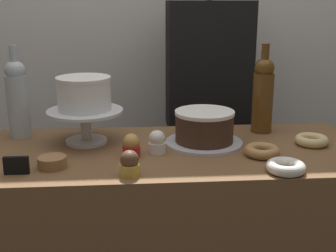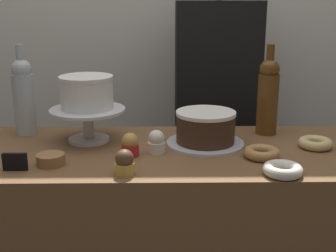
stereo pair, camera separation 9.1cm
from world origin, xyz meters
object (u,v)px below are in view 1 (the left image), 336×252
object	(u,v)px
chocolate_round_cake	(204,126)
price_sign_chalkboard	(16,165)
wine_bottle_clear	(18,97)
cake_stand_pedestal	(85,120)
wine_bottle_amber	(263,94)
cupcake_caramel	(131,146)
white_layer_cake	(84,93)
barista_figure	(207,128)
cupcake_chocolate	(130,164)
donut_sugar	(286,167)
cookie_stack	(52,162)
donut_maple	(262,151)
donut_glazed	(312,140)
cupcake_vanilla	(157,142)

from	to	relation	value
chocolate_round_cake	price_sign_chalkboard	world-z (taller)	chocolate_round_cake
wine_bottle_clear	price_sign_chalkboard	distance (m)	0.39
cake_stand_pedestal	wine_bottle_amber	world-z (taller)	wine_bottle_amber
wine_bottle_clear	cupcake_caramel	world-z (taller)	wine_bottle_clear
chocolate_round_cake	wine_bottle_amber	size ratio (longest dim) A/B	0.62
white_layer_cake	barista_figure	size ratio (longest dim) A/B	0.11
white_layer_cake	cupcake_chocolate	xyz separation A→B (m)	(0.15, -0.31, -0.14)
wine_bottle_clear	price_sign_chalkboard	world-z (taller)	wine_bottle_clear
donut_sugar	price_sign_chalkboard	size ratio (longest dim) A/B	1.60
white_layer_cake	chocolate_round_cake	xyz separation A→B (m)	(0.40, -0.05, -0.11)
cake_stand_pedestal	cupcake_chocolate	size ratio (longest dim) A/B	3.46
wine_bottle_amber	cookie_stack	size ratio (longest dim) A/B	3.87
cupcake_caramel	white_layer_cake	bearing A→B (deg)	135.01
white_layer_cake	donut_sugar	xyz separation A→B (m)	(0.59, -0.32, -0.16)
cake_stand_pedestal	wine_bottle_clear	distance (m)	0.27
cupcake_caramel	barista_figure	bearing A→B (deg)	60.73
wine_bottle_clear	cupcake_chocolate	bearing A→B (deg)	-45.94
donut_maple	barista_figure	size ratio (longest dim) A/B	0.07
cake_stand_pedestal	white_layer_cake	distance (m)	0.09
wine_bottle_clear	donut_maple	distance (m)	0.86
barista_figure	donut_glazed	bearing A→B (deg)	-63.50
cupcake_caramel	cookie_stack	size ratio (longest dim) A/B	0.88
donut_maple	barista_figure	bearing A→B (deg)	96.18
white_layer_cake	cupcake_vanilla	world-z (taller)	white_layer_cake
donut_sugar	price_sign_chalkboard	world-z (taller)	price_sign_chalkboard
chocolate_round_cake	wine_bottle_amber	world-z (taller)	wine_bottle_amber
wine_bottle_clear	barista_figure	bearing A→B (deg)	26.12
wine_bottle_amber	donut_maple	bearing A→B (deg)	-105.41
cupcake_chocolate	donut_maple	size ratio (longest dim) A/B	0.66
cupcake_chocolate	donut_glazed	bearing A→B (deg)	20.39
cupcake_vanilla	cookie_stack	world-z (taller)	cupcake_vanilla
price_sign_chalkboard	barista_figure	bearing A→B (deg)	47.75
cookie_stack	cupcake_caramel	bearing A→B (deg)	18.44
white_layer_cake	price_sign_chalkboard	bearing A→B (deg)	-121.25
white_layer_cake	cake_stand_pedestal	bearing A→B (deg)	-90.00
white_layer_cake	wine_bottle_amber	bearing A→B (deg)	7.53
cake_stand_pedestal	cupcake_chocolate	xyz separation A→B (m)	(0.15, -0.31, -0.05)
cupcake_chocolate	price_sign_chalkboard	world-z (taller)	cupcake_chocolate
cupcake_vanilla	cupcake_chocolate	bearing A→B (deg)	-114.70
chocolate_round_cake	cupcake_chocolate	bearing A→B (deg)	-133.42
price_sign_chalkboard	cupcake_vanilla	bearing A→B (deg)	20.69
donut_maple	donut_sugar	world-z (taller)	same
cupcake_chocolate	donut_maple	bearing A→B (deg)	17.80
donut_maple	wine_bottle_amber	bearing A→B (deg)	74.59
cupcake_caramel	barista_figure	distance (m)	0.71
donut_maple	price_sign_chalkboard	world-z (taller)	price_sign_chalkboard
price_sign_chalkboard	barista_figure	distance (m)	0.99
wine_bottle_amber	barista_figure	xyz separation A→B (m)	(-0.14, 0.37, -0.23)
chocolate_round_cake	barista_figure	xyz separation A→B (m)	(0.09, 0.50, -0.15)
wine_bottle_clear	wine_bottle_amber	distance (m)	0.88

